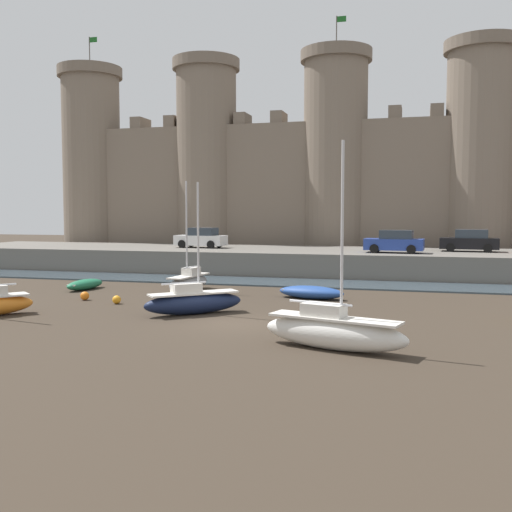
# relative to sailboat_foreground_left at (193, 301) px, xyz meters

# --- Properties ---
(ground_plane) EXTENTS (160.00, 160.00, 0.00)m
(ground_plane) POSITION_rel_sailboat_foreground_left_xyz_m (2.58, -1.67, -0.61)
(ground_plane) COLOR #382D23
(water_channel) EXTENTS (80.00, 4.50, 0.10)m
(water_channel) POSITION_rel_sailboat_foreground_left_xyz_m (2.58, 12.74, -0.56)
(water_channel) COLOR #3D4C56
(water_channel) RESTS_ON ground
(quay_road) EXTENTS (61.35, 10.00, 1.77)m
(quay_road) POSITION_rel_sailboat_foreground_left_xyz_m (2.58, 19.99, 0.28)
(quay_road) COLOR #666059
(quay_road) RESTS_ON ground
(castle) EXTENTS (55.72, 6.37, 22.06)m
(castle) POSITION_rel_sailboat_foreground_left_xyz_m (2.58, 29.03, 7.88)
(castle) COLOR #7A6B5B
(castle) RESTS_ON ground
(sailboat_foreground_left) EXTENTS (4.27, 3.97, 6.07)m
(sailboat_foreground_left) POSITION_rel_sailboat_foreground_left_xyz_m (0.00, 0.00, 0.00)
(sailboat_foreground_left) COLOR #141E3D
(sailboat_foreground_left) RESTS_ON ground
(rowboat_midflat_right) EXTENTS (3.89, 2.08, 0.70)m
(rowboat_midflat_right) POSITION_rel_sailboat_foreground_left_xyz_m (4.40, 6.26, -0.24)
(rowboat_midflat_right) COLOR #234793
(rowboat_midflat_right) RESTS_ON ground
(sailboat_midflat_left) EXTENTS (1.62, 4.24, 6.49)m
(sailboat_midflat_left) POSITION_rel_sailboat_foreground_left_xyz_m (-3.12, 7.36, -0.02)
(sailboat_midflat_left) COLOR gray
(sailboat_midflat_left) RESTS_ON ground
(rowboat_foreground_centre) EXTENTS (1.49, 3.10, 0.63)m
(rowboat_foreground_centre) POSITION_rel_sailboat_foreground_left_xyz_m (-9.44, 6.36, -0.28)
(rowboat_foreground_centre) COLOR #1E6B47
(rowboat_foreground_centre) RESTS_ON ground
(sailboat_near_channel_left) EXTENTS (5.38, 2.60, 7.10)m
(sailboat_near_channel_left) POSITION_rel_sailboat_foreground_left_xyz_m (7.19, -5.36, 0.06)
(sailboat_near_channel_left) COLOR silver
(sailboat_near_channel_left) RESTS_ON ground
(mooring_buoy_near_shore) EXTENTS (0.47, 0.47, 0.47)m
(mooring_buoy_near_shore) POSITION_rel_sailboat_foreground_left_xyz_m (5.80, 1.27, -0.37)
(mooring_buoy_near_shore) COLOR orange
(mooring_buoy_near_shore) RESTS_ON ground
(mooring_buoy_mid_mud) EXTENTS (0.44, 0.44, 0.44)m
(mooring_buoy_mid_mud) POSITION_rel_sailboat_foreground_left_xyz_m (-4.89, 1.83, -0.39)
(mooring_buoy_mid_mud) COLOR orange
(mooring_buoy_mid_mud) RESTS_ON ground
(mooring_buoy_off_centre) EXTENTS (0.46, 0.46, 0.46)m
(mooring_buoy_off_centre) POSITION_rel_sailboat_foreground_left_xyz_m (-7.16, 2.54, -0.38)
(mooring_buoy_off_centre) COLOR orange
(mooring_buoy_off_centre) RESTS_ON ground
(car_quay_centre_west) EXTENTS (4.22, 2.11, 1.62)m
(car_quay_centre_west) POSITION_rel_sailboat_foreground_left_xyz_m (13.61, 20.81, 1.94)
(car_quay_centre_west) COLOR black
(car_quay_centre_west) RESTS_ON quay_road
(car_quay_centre_east) EXTENTS (4.22, 2.11, 1.62)m
(car_quay_centre_east) POSITION_rel_sailboat_foreground_left_xyz_m (8.34, 18.02, 1.94)
(car_quay_centre_east) COLOR #263F99
(car_quay_centre_east) RESTS_ON quay_road
(car_quay_east) EXTENTS (4.22, 2.11, 1.62)m
(car_quay_east) POSITION_rel_sailboat_foreground_left_xyz_m (-7.05, 20.07, 1.94)
(car_quay_east) COLOR silver
(car_quay_east) RESTS_ON quay_road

